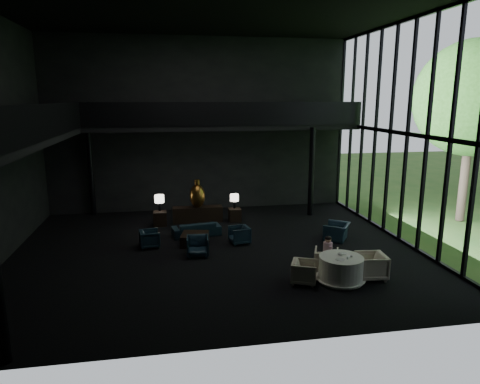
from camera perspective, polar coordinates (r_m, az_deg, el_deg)
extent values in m
cube|color=black|center=(15.20, -3.13, -7.84)|extent=(14.00, 12.00, 0.02)
cube|color=black|center=(14.53, -3.53, 23.28)|extent=(14.00, 12.00, 0.02)
cube|color=black|center=(20.28, -5.30, 8.81)|extent=(14.00, 0.04, 8.00)
cube|color=black|center=(8.43, 1.41, 3.83)|extent=(14.00, 0.04, 8.00)
cube|color=black|center=(14.88, -27.08, 6.22)|extent=(2.00, 12.00, 0.25)
cube|color=black|center=(19.39, -2.08, 8.69)|extent=(12.00, 2.00, 0.25)
cube|color=black|center=(14.58, -23.51, 8.82)|extent=(0.06, 12.00, 1.00)
cube|color=black|center=(18.37, -1.66, 10.36)|extent=(12.00, 0.06, 1.00)
cylinder|color=black|center=(20.42, -19.26, 2.53)|extent=(0.24, 0.24, 4.00)
cylinder|color=black|center=(19.55, 9.49, 2.65)|extent=(0.24, 0.24, 4.00)
cylinder|color=#382D23|center=(20.71, 27.88, 3.18)|extent=(0.36, 0.36, 4.90)
sphere|color=#2B5E21|center=(20.52, 28.68, 10.91)|extent=(4.80, 4.80, 4.80)
cube|color=black|center=(18.59, -5.67, -2.99)|extent=(2.13, 0.48, 0.68)
ellipsoid|color=#AB7237|center=(18.29, -5.70, -0.53)|extent=(0.65, 0.65, 1.00)
cylinder|color=#AB7237|center=(18.16, -5.74, 1.32)|extent=(0.22, 0.22, 0.20)
cube|color=black|center=(18.33, -10.61, -3.49)|extent=(0.55, 0.55, 0.60)
cylinder|color=black|center=(18.37, -10.67, -1.92)|extent=(0.12, 0.12, 0.35)
cylinder|color=white|center=(18.29, -10.71, -0.90)|extent=(0.40, 0.40, 0.32)
cube|color=black|center=(18.64, -0.72, -3.06)|extent=(0.51, 0.51, 0.57)
cylinder|color=black|center=(18.60, -0.76, -1.68)|extent=(0.11, 0.11, 0.33)
cylinder|color=white|center=(18.52, -0.76, -0.75)|extent=(0.37, 0.37, 0.30)
imported|color=#213D49|center=(16.80, -5.84, -4.73)|extent=(1.72, 0.75, 0.65)
imported|color=black|center=(15.78, -11.95, -6.14)|extent=(0.65, 0.68, 0.62)
imported|color=black|center=(15.84, -0.08, -5.75)|extent=(0.68, 0.71, 0.64)
imported|color=#0E1E32|center=(14.69, -5.67, -7.11)|extent=(0.74, 0.70, 0.72)
imported|color=#162B38|center=(16.61, 12.78, -4.95)|extent=(0.98, 1.06, 0.78)
cube|color=black|center=(15.80, -6.04, -6.28)|extent=(1.12, 1.12, 0.42)
cylinder|color=white|center=(13.02, 13.28, -9.96)|extent=(1.28, 1.28, 0.75)
cone|color=white|center=(13.15, 13.21, -11.27)|extent=(1.45, 1.45, 0.10)
imported|color=beige|center=(13.74, 11.42, -8.75)|extent=(0.88, 0.86, 0.71)
imported|color=silver|center=(13.42, 17.08, -9.14)|extent=(0.90, 0.95, 0.90)
imported|color=beige|center=(12.71, 8.59, -10.47)|extent=(0.84, 0.86, 0.69)
cylinder|color=pink|center=(13.77, 11.61, -7.39)|extent=(0.28, 0.28, 0.41)
sphere|color=#D8A884|center=(13.67, 11.67, -6.19)|extent=(0.20, 0.20, 0.20)
ellipsoid|color=black|center=(13.66, 11.67, -6.07)|extent=(0.21, 0.21, 0.14)
cylinder|color=white|center=(12.67, 13.19, -8.74)|extent=(0.26, 0.26, 0.02)
cylinder|color=white|center=(13.17, 13.65, -7.94)|extent=(0.24, 0.24, 0.01)
cylinder|color=white|center=(12.91, 14.40, -8.40)|extent=(0.20, 0.20, 0.01)
cylinder|color=white|center=(12.92, 14.64, -8.24)|extent=(0.09, 0.09, 0.05)
ellipsoid|color=white|center=(12.99, 13.24, -8.03)|extent=(0.17, 0.17, 0.09)
cylinder|color=#99999E|center=(12.75, 14.15, -8.52)|extent=(0.08, 0.08, 0.07)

